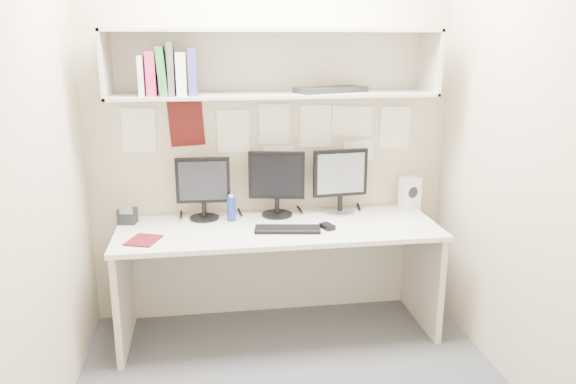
{
  "coord_description": "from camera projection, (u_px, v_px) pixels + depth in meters",
  "views": [
    {
      "loc": [
        -0.44,
        -2.66,
        1.86
      ],
      "look_at": [
        0.02,
        0.35,
        1.03
      ],
      "focal_mm": 35.0,
      "sensor_mm": 36.0,
      "label": 1
    }
  ],
  "objects": [
    {
      "name": "desk_phone",
      "position": [
        127.0,
        216.0,
        3.55
      ],
      "size": [
        0.13,
        0.12,
        0.13
      ],
      "rotation": [
        0.0,
        0.0,
        -0.21
      ],
      "color": "black",
      "rests_on": "desk"
    },
    {
      "name": "pinned_papers",
      "position": [
        271.0,
        135.0,
        3.71
      ],
      "size": [
        1.92,
        0.01,
        0.48
      ],
      "primitive_type": null,
      "color": "white",
      "rests_on": "wall_back"
    },
    {
      "name": "blue_bottle",
      "position": [
        231.0,
        208.0,
        3.59
      ],
      "size": [
        0.06,
        0.06,
        0.17
      ],
      "color": "navy",
      "rests_on": "desk"
    },
    {
      "name": "keyboard",
      "position": [
        288.0,
        229.0,
        3.42
      ],
      "size": [
        0.42,
        0.2,
        0.02
      ],
      "primitive_type": "cube",
      "rotation": [
        0.0,
        0.0,
        -0.15
      ],
      "color": "black",
      "rests_on": "desk"
    },
    {
      "name": "desk",
      "position": [
        279.0,
        279.0,
        3.61
      ],
      "size": [
        2.0,
        0.7,
        0.73
      ],
      "color": "silver",
      "rests_on": "floor"
    },
    {
      "name": "wall_back",
      "position": [
        271.0,
        127.0,
        3.7
      ],
      "size": [
        2.4,
        0.02,
        2.6
      ],
      "primitive_type": "cube",
      "color": "#BDAE91",
      "rests_on": "ground"
    },
    {
      "name": "monitor_right",
      "position": [
        340.0,
        178.0,
        3.73
      ],
      "size": [
        0.37,
        0.2,
        0.43
      ],
      "rotation": [
        0.0,
        0.0,
        0.1
      ],
      "color": "#A5A5AA",
      "rests_on": "desk"
    },
    {
      "name": "wall_left",
      "position": [
        38.0,
        165.0,
        2.58
      ],
      "size": [
        0.02,
        2.0,
        2.6
      ],
      "primitive_type": "cube",
      "color": "#BDAE91",
      "rests_on": "ground"
    },
    {
      "name": "wall_right",
      "position": [
        523.0,
        150.0,
        2.92
      ],
      "size": [
        0.02,
        2.0,
        2.6
      ],
      "primitive_type": "cube",
      "color": "#BDAE91",
      "rests_on": "ground"
    },
    {
      "name": "mouse",
      "position": [
        327.0,
        227.0,
        3.46
      ],
      "size": [
        0.09,
        0.11,
        0.03
      ],
      "primitive_type": "cube",
      "rotation": [
        0.0,
        0.0,
        0.36
      ],
      "color": "black",
      "rests_on": "desk"
    },
    {
      "name": "monitor_left",
      "position": [
        203.0,
        185.0,
        3.6
      ],
      "size": [
        0.35,
        0.19,
        0.4
      ],
      "rotation": [
        0.0,
        0.0,
        -0.05
      ],
      "color": "black",
      "rests_on": "desk"
    },
    {
      "name": "maroon_notebook",
      "position": [
        144.0,
        240.0,
        3.25
      ],
      "size": [
        0.22,
        0.24,
        0.01
      ],
      "primitive_type": "cube",
      "rotation": [
        0.0,
        0.0,
        -0.36
      ],
      "color": "#550E16",
      "rests_on": "desk"
    },
    {
      "name": "overhead_hutch",
      "position": [
        273.0,
        63.0,
        3.46
      ],
      "size": [
        2.0,
        0.38,
        0.4
      ],
      "color": "beige",
      "rests_on": "wall_back"
    },
    {
      "name": "book_stack",
      "position": [
        169.0,
        72.0,
        3.27
      ],
      "size": [
        0.33,
        0.19,
        0.31
      ],
      "color": "silver",
      "rests_on": "overhead_hutch"
    },
    {
      "name": "monitor_center",
      "position": [
        277.0,
        181.0,
        3.67
      ],
      "size": [
        0.37,
        0.2,
        0.43
      ],
      "rotation": [
        0.0,
        0.0,
        -0.19
      ],
      "color": "black",
      "rests_on": "desk"
    },
    {
      "name": "hutch_tray",
      "position": [
        331.0,
        90.0,
        3.5
      ],
      "size": [
        0.49,
        0.33,
        0.03
      ],
      "primitive_type": "cube",
      "rotation": [
        0.0,
        0.0,
        0.37
      ],
      "color": "black",
      "rests_on": "overhead_hutch"
    },
    {
      "name": "wall_front",
      "position": [
        346.0,
        220.0,
        1.79
      ],
      "size": [
        2.4,
        0.02,
        2.6
      ],
      "primitive_type": "cube",
      "color": "#BDAE91",
      "rests_on": "ground"
    },
    {
      "name": "speaker",
      "position": [
        410.0,
        193.0,
        3.84
      ],
      "size": [
        0.14,
        0.15,
        0.22
      ],
      "rotation": [
        0.0,
        0.0,
        0.35
      ],
      "color": "silver",
      "rests_on": "desk"
    }
  ]
}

